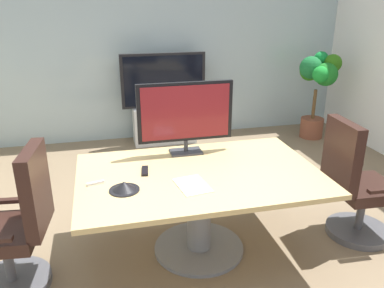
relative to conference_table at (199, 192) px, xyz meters
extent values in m
plane|color=#7A664C|center=(-0.04, 0.17, -0.55)|extent=(7.18, 7.18, 0.00)
cube|color=#9EB2B7|center=(-0.04, 3.04, 0.80)|extent=(6.18, 0.10, 2.70)
cube|color=tan|center=(0.00, 0.00, 0.16)|extent=(1.91, 1.23, 0.04)
cylinder|color=slate|center=(0.00, 0.00, -0.20)|extent=(0.20, 0.20, 0.68)
cylinder|color=slate|center=(0.00, 0.00, -0.53)|extent=(0.76, 0.76, 0.03)
cylinder|color=#4C4C51|center=(-1.47, -0.11, -0.52)|extent=(0.56, 0.56, 0.06)
cylinder|color=#4C4C51|center=(-1.47, -0.11, -0.31)|extent=(0.07, 0.07, 0.36)
cube|color=black|center=(-1.47, -0.11, -0.09)|extent=(0.53, 0.53, 0.10)
cube|color=black|center=(-1.20, -0.14, 0.24)|extent=(0.14, 0.46, 0.60)
cube|color=black|center=(-1.42, 0.14, 0.03)|extent=(0.28, 0.08, 0.03)
cylinder|color=#4C4C51|center=(1.47, -0.12, -0.52)|extent=(0.56, 0.56, 0.06)
cylinder|color=#4C4C51|center=(1.47, -0.12, -0.31)|extent=(0.07, 0.07, 0.36)
cube|color=black|center=(1.47, -0.12, -0.09)|extent=(0.50, 0.50, 0.10)
cube|color=black|center=(1.20, -0.10, 0.24)|extent=(0.11, 0.46, 0.60)
cube|color=black|center=(1.44, -0.38, 0.03)|extent=(0.28, 0.06, 0.03)
cube|color=black|center=(1.46, 0.14, 0.03)|extent=(0.28, 0.06, 0.03)
cube|color=#333338|center=(-0.01, 0.44, 0.19)|extent=(0.28, 0.18, 0.02)
cylinder|color=#333338|center=(-0.01, 0.44, 0.24)|extent=(0.04, 0.04, 0.10)
cube|color=black|center=(-0.01, 0.45, 0.55)|extent=(0.84, 0.04, 0.52)
cube|color=maroon|center=(-0.01, 0.43, 0.55)|extent=(0.77, 0.01, 0.47)
cube|color=#B7BABC|center=(0.17, 2.69, -0.27)|extent=(0.90, 0.36, 0.55)
cube|color=black|center=(0.17, 2.67, 0.38)|extent=(1.20, 0.06, 0.76)
cube|color=black|center=(0.17, 2.63, 0.38)|extent=(1.12, 0.01, 0.69)
cylinder|color=brown|center=(2.40, 2.36, -0.40)|extent=(0.34, 0.34, 0.30)
cylinder|color=brown|center=(2.40, 2.36, -0.03)|extent=(0.05, 0.05, 0.44)
sphere|color=#306D15|center=(2.60, 2.32, 0.58)|extent=(0.26, 0.26, 0.26)
sphere|color=#158236|center=(2.49, 2.45, 0.63)|extent=(0.21, 0.21, 0.21)
sphere|color=#277B15|center=(2.34, 2.49, 0.45)|extent=(0.29, 0.29, 0.29)
sphere|color=#196931|center=(2.29, 2.38, 0.53)|extent=(0.32, 0.32, 0.32)
sphere|color=#1A912D|center=(2.32, 2.15, 0.46)|extent=(0.23, 0.23, 0.23)
sphere|color=#1B7122|center=(2.45, 2.21, 0.45)|extent=(0.33, 0.33, 0.33)
cone|color=black|center=(-0.60, -0.17, 0.21)|extent=(0.19, 0.19, 0.07)
cylinder|color=black|center=(-0.60, -0.17, 0.18)|extent=(0.22, 0.22, 0.01)
cube|color=black|center=(-0.42, 0.11, 0.19)|extent=(0.07, 0.18, 0.02)
cube|color=silver|center=(-0.81, -0.02, 0.19)|extent=(0.13, 0.05, 0.02)
cube|color=white|center=(-0.11, -0.21, 0.18)|extent=(0.25, 0.33, 0.01)
camera|label=1|loc=(-0.72, -2.71, 1.48)|focal=36.29mm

